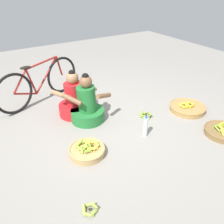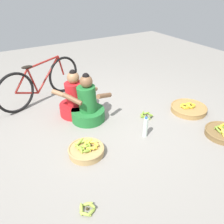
{
  "view_description": "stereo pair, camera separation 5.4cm",
  "coord_description": "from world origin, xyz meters",
  "px_view_note": "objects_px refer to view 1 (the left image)",
  "views": [
    {
      "loc": [
        -1.46,
        -2.55,
        2.0
      ],
      "look_at": [
        0.0,
        -0.2,
        0.35
      ],
      "focal_mm": 37.33,
      "sensor_mm": 36.0,
      "label": 1
    },
    {
      "loc": [
        -1.42,
        -2.57,
        2.0
      ],
      "look_at": [
        0.0,
        -0.2,
        0.35
      ],
      "focal_mm": 37.33,
      "sensor_mm": 36.0,
      "label": 2
    }
  ],
  "objects_px": {
    "banana_basket_front_left": "(87,150)",
    "banana_basket_near_bicycle": "(187,108)",
    "vendor_woman_front": "(87,106)",
    "water_bottle": "(145,127)",
    "vendor_woman_behind": "(75,101)",
    "bicycle_leaning": "(40,83)",
    "loose_bananas_front_right": "(146,115)",
    "loose_bananas_back_left": "(90,209)",
    "banana_basket_back_right": "(222,131)"
  },
  "relations": [
    {
      "from": "banana_basket_back_right",
      "to": "bicycle_leaning",
      "type": "bearing_deg",
      "value": 128.27
    },
    {
      "from": "vendor_woman_behind",
      "to": "loose_bananas_back_left",
      "type": "xyz_separation_m",
      "value": [
        -0.64,
        -1.76,
        -0.21
      ]
    },
    {
      "from": "banana_basket_near_bicycle",
      "to": "water_bottle",
      "type": "bearing_deg",
      "value": -170.26
    },
    {
      "from": "vendor_woman_behind",
      "to": "banana_basket_back_right",
      "type": "height_order",
      "value": "vendor_woman_behind"
    },
    {
      "from": "banana_basket_back_right",
      "to": "banana_basket_near_bicycle",
      "type": "bearing_deg",
      "value": 82.58
    },
    {
      "from": "banana_basket_back_right",
      "to": "water_bottle",
      "type": "height_order",
      "value": "water_bottle"
    },
    {
      "from": "vendor_woman_front",
      "to": "banana_basket_front_left",
      "type": "height_order",
      "value": "vendor_woman_front"
    },
    {
      "from": "vendor_woman_front",
      "to": "banana_basket_back_right",
      "type": "height_order",
      "value": "vendor_woman_front"
    },
    {
      "from": "vendor_woman_front",
      "to": "loose_bananas_front_right",
      "type": "relative_size",
      "value": 3.38
    },
    {
      "from": "vendor_woman_front",
      "to": "loose_bananas_back_left",
      "type": "distance_m",
      "value": 1.68
    },
    {
      "from": "vendor_woman_front",
      "to": "banana_basket_front_left",
      "type": "xyz_separation_m",
      "value": [
        -0.38,
        -0.73,
        -0.19
      ]
    },
    {
      "from": "vendor_woman_front",
      "to": "loose_bananas_back_left",
      "type": "bearing_deg",
      "value": -116.16
    },
    {
      "from": "banana_basket_front_left",
      "to": "bicycle_leaning",
      "type": "bearing_deg",
      "value": 91.13
    },
    {
      "from": "banana_basket_front_left",
      "to": "loose_bananas_front_right",
      "type": "distance_m",
      "value": 1.25
    },
    {
      "from": "banana_basket_back_right",
      "to": "vendor_woman_front",
      "type": "bearing_deg",
      "value": 136.88
    },
    {
      "from": "vendor_woman_behind",
      "to": "loose_bananas_front_right",
      "type": "height_order",
      "value": "vendor_woman_behind"
    },
    {
      "from": "vendor_woman_behind",
      "to": "banana_basket_back_right",
      "type": "distance_m",
      "value": 2.27
    },
    {
      "from": "loose_bananas_back_left",
      "to": "banana_basket_near_bicycle",
      "type": "bearing_deg",
      "value": 20.7
    },
    {
      "from": "bicycle_leaning",
      "to": "loose_bananas_back_left",
      "type": "distance_m",
      "value": 2.54
    },
    {
      "from": "banana_basket_front_left",
      "to": "water_bottle",
      "type": "distance_m",
      "value": 0.88
    },
    {
      "from": "vendor_woman_behind",
      "to": "loose_bananas_back_left",
      "type": "bearing_deg",
      "value": -110.03
    },
    {
      "from": "banana_basket_front_left",
      "to": "vendor_woman_front",
      "type": "bearing_deg",
      "value": 62.54
    },
    {
      "from": "vendor_woman_front",
      "to": "banana_basket_back_right",
      "type": "xyz_separation_m",
      "value": [
        1.46,
        -1.37,
        -0.2
      ]
    },
    {
      "from": "bicycle_leaning",
      "to": "vendor_woman_behind",
      "type": "bearing_deg",
      "value": -66.37
    },
    {
      "from": "vendor_woman_behind",
      "to": "banana_basket_front_left",
      "type": "relative_size",
      "value": 1.64
    },
    {
      "from": "water_bottle",
      "to": "banana_basket_front_left",
      "type": "bearing_deg",
      "value": 174.64
    },
    {
      "from": "water_bottle",
      "to": "vendor_woman_behind",
      "type": "bearing_deg",
      "value": 118.52
    },
    {
      "from": "loose_bananas_front_right",
      "to": "water_bottle",
      "type": "relative_size",
      "value": 0.72
    },
    {
      "from": "banana_basket_front_left",
      "to": "loose_bananas_front_right",
      "type": "xyz_separation_m",
      "value": [
        1.21,
        0.31,
        -0.03
      ]
    },
    {
      "from": "bicycle_leaning",
      "to": "banana_basket_near_bicycle",
      "type": "bearing_deg",
      "value": -39.59
    },
    {
      "from": "vendor_woman_front",
      "to": "banana_basket_near_bicycle",
      "type": "distance_m",
      "value": 1.69
    },
    {
      "from": "vendor_woman_front",
      "to": "bicycle_leaning",
      "type": "height_order",
      "value": "vendor_woman_front"
    },
    {
      "from": "vendor_woman_front",
      "to": "water_bottle",
      "type": "bearing_deg",
      "value": -58.42
    },
    {
      "from": "water_bottle",
      "to": "loose_bananas_back_left",
      "type": "bearing_deg",
      "value": -150.91
    },
    {
      "from": "banana_basket_back_right",
      "to": "loose_bananas_back_left",
      "type": "bearing_deg",
      "value": -176.83
    },
    {
      "from": "vendor_woman_front",
      "to": "vendor_woman_behind",
      "type": "height_order",
      "value": "vendor_woman_front"
    },
    {
      "from": "banana_basket_back_right",
      "to": "loose_bananas_back_left",
      "type": "relative_size",
      "value": 2.69
    },
    {
      "from": "banana_basket_near_bicycle",
      "to": "loose_bananas_back_left",
      "type": "xyz_separation_m",
      "value": [
        -2.29,
        -0.87,
        -0.03
      ]
    },
    {
      "from": "banana_basket_near_bicycle",
      "to": "banana_basket_front_left",
      "type": "xyz_separation_m",
      "value": [
        -1.94,
        -0.1,
        0.01
      ]
    },
    {
      "from": "vendor_woman_front",
      "to": "loose_bananas_back_left",
      "type": "height_order",
      "value": "vendor_woman_front"
    },
    {
      "from": "bicycle_leaning",
      "to": "banana_basket_back_right",
      "type": "bearing_deg",
      "value": -51.73
    },
    {
      "from": "banana_basket_front_left",
      "to": "banana_basket_near_bicycle",
      "type": "bearing_deg",
      "value": 2.98
    },
    {
      "from": "banana_basket_back_right",
      "to": "loose_bananas_front_right",
      "type": "bearing_deg",
      "value": 123.19
    },
    {
      "from": "banana_basket_back_right",
      "to": "water_bottle",
      "type": "xyz_separation_m",
      "value": [
        -0.97,
        0.56,
        0.1
      ]
    },
    {
      "from": "loose_bananas_front_right",
      "to": "loose_bananas_back_left",
      "type": "relative_size",
      "value": 1.22
    },
    {
      "from": "loose_bananas_front_right",
      "to": "banana_basket_front_left",
      "type": "bearing_deg",
      "value": -165.44
    },
    {
      "from": "water_bottle",
      "to": "loose_bananas_front_right",
      "type": "bearing_deg",
      "value": 49.48
    },
    {
      "from": "banana_basket_near_bicycle",
      "to": "water_bottle",
      "type": "xyz_separation_m",
      "value": [
        -1.06,
        -0.18,
        0.1
      ]
    },
    {
      "from": "bicycle_leaning",
      "to": "loose_bananas_back_left",
      "type": "xyz_separation_m",
      "value": [
        -0.32,
        -2.5,
        -0.33
      ]
    },
    {
      "from": "vendor_woman_behind",
      "to": "bicycle_leaning",
      "type": "height_order",
      "value": "vendor_woman_behind"
    }
  ]
}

